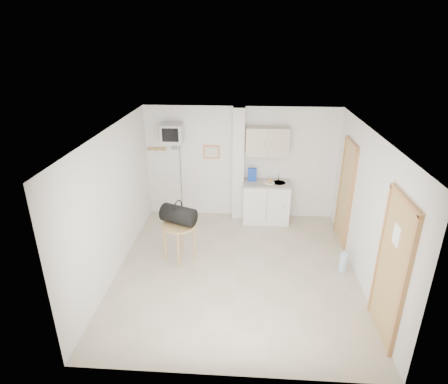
# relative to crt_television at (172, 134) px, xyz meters

# --- Properties ---
(ground) EXTENTS (4.50, 4.50, 0.00)m
(ground) POSITION_rel_crt_television_xyz_m (1.45, -2.02, -1.94)
(ground) COLOR #B4A38D
(ground) RESTS_ON ground
(room_envelope) EXTENTS (4.24, 4.54, 2.55)m
(room_envelope) POSITION_rel_crt_television_xyz_m (1.69, -1.93, -0.40)
(room_envelope) COLOR white
(room_envelope) RESTS_ON ground
(kitchenette) EXTENTS (1.03, 0.58, 2.10)m
(kitchenette) POSITION_rel_crt_television_xyz_m (2.02, -0.02, -1.13)
(kitchenette) COLOR white
(kitchenette) RESTS_ON ground
(crt_television) EXTENTS (0.44, 0.45, 2.15)m
(crt_television) POSITION_rel_crt_television_xyz_m (0.00, 0.00, 0.00)
(crt_television) COLOR slate
(crt_television) RESTS_ON ground
(round_table) EXTENTS (0.62, 0.62, 0.74)m
(round_table) POSITION_rel_crt_television_xyz_m (0.40, -1.76, -1.30)
(round_table) COLOR #AC854D
(round_table) RESTS_ON ground
(duffel_bag) EXTENTS (0.70, 0.55, 0.45)m
(duffel_bag) POSITION_rel_crt_television_xyz_m (0.39, -1.71, -1.03)
(duffel_bag) COLOR black
(duffel_bag) RESTS_ON round_table
(water_bottle) EXTENTS (0.13, 0.13, 0.40)m
(water_bottle) POSITION_rel_crt_television_xyz_m (3.33, -1.92, -1.76)
(water_bottle) COLOR #ADCDEE
(water_bottle) RESTS_ON ground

